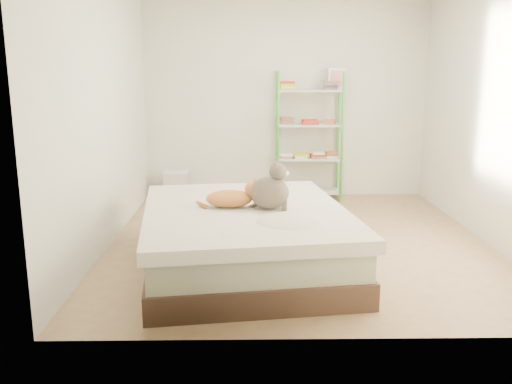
{
  "coord_description": "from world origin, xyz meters",
  "views": [
    {
      "loc": [
        -0.52,
        -5.32,
        1.7
      ],
      "look_at": [
        -0.44,
        -0.48,
        0.62
      ],
      "focal_mm": 38.0,
      "sensor_mm": 36.0,
      "label": 1
    }
  ],
  "objects_px": {
    "grey_cat": "(270,186)",
    "cardboard_box": "(270,201)",
    "white_bin": "(176,185)",
    "shelf_unit": "(309,137)",
    "orange_cat": "(229,196)",
    "bed": "(245,238)"
  },
  "relations": [
    {
      "from": "grey_cat",
      "to": "white_bin",
      "type": "height_order",
      "value": "grey_cat"
    },
    {
      "from": "bed",
      "to": "white_bin",
      "type": "xyz_separation_m",
      "value": [
        -0.94,
        2.63,
        -0.08
      ]
    },
    {
      "from": "white_bin",
      "to": "orange_cat",
      "type": "bearing_deg",
      "value": -72.78
    },
    {
      "from": "orange_cat",
      "to": "shelf_unit",
      "type": "relative_size",
      "value": 0.28
    },
    {
      "from": "bed",
      "to": "grey_cat",
      "type": "height_order",
      "value": "grey_cat"
    },
    {
      "from": "bed",
      "to": "orange_cat",
      "type": "xyz_separation_m",
      "value": [
        -0.14,
        0.03,
        0.37
      ]
    },
    {
      "from": "shelf_unit",
      "to": "white_bin",
      "type": "xyz_separation_m",
      "value": [
        -1.79,
        -0.03,
        -0.65
      ]
    },
    {
      "from": "grey_cat",
      "to": "shelf_unit",
      "type": "xyz_separation_m",
      "value": [
        0.64,
        2.69,
        0.1
      ]
    },
    {
      "from": "white_bin",
      "to": "cardboard_box",
      "type": "bearing_deg",
      "value": -35.97
    },
    {
      "from": "cardboard_box",
      "to": "grey_cat",
      "type": "bearing_deg",
      "value": -67.34
    },
    {
      "from": "bed",
      "to": "orange_cat",
      "type": "height_order",
      "value": "orange_cat"
    },
    {
      "from": "grey_cat",
      "to": "cardboard_box",
      "type": "bearing_deg",
      "value": 1.02
    },
    {
      "from": "orange_cat",
      "to": "white_bin",
      "type": "distance_m",
      "value": 2.76
    },
    {
      "from": "bed",
      "to": "shelf_unit",
      "type": "bearing_deg",
      "value": 64.61
    },
    {
      "from": "orange_cat",
      "to": "shelf_unit",
      "type": "height_order",
      "value": "shelf_unit"
    },
    {
      "from": "shelf_unit",
      "to": "grey_cat",
      "type": "bearing_deg",
      "value": -103.34
    },
    {
      "from": "orange_cat",
      "to": "grey_cat",
      "type": "bearing_deg",
      "value": -11.08
    },
    {
      "from": "bed",
      "to": "orange_cat",
      "type": "relative_size",
      "value": 4.88
    },
    {
      "from": "shelf_unit",
      "to": "cardboard_box",
      "type": "xyz_separation_m",
      "value": [
        -0.55,
        -0.93,
        -0.66
      ]
    },
    {
      "from": "orange_cat",
      "to": "white_bin",
      "type": "xyz_separation_m",
      "value": [
        -0.81,
        2.6,
        -0.45
      ]
    },
    {
      "from": "orange_cat",
      "to": "cardboard_box",
      "type": "distance_m",
      "value": 1.82
    },
    {
      "from": "grey_cat",
      "to": "cardboard_box",
      "type": "distance_m",
      "value": 1.85
    }
  ]
}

